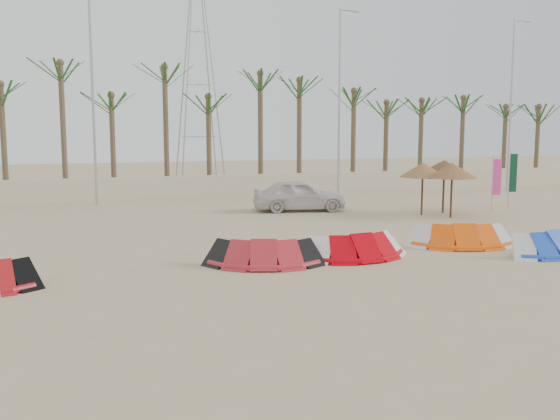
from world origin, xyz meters
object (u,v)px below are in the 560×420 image
object	(u,v)px
kite_orange	(456,233)
car	(300,195)
parasol_mid	(452,170)
parasol_left	(423,170)
kite_red_mid	(261,250)
kite_red_right	(353,244)
kite_blue	(542,241)
parasol_right	(444,167)

from	to	relation	value
kite_orange	car	bearing A→B (deg)	103.21
kite_orange	parasol_mid	size ratio (longest dim) A/B	1.53
parasol_left	parasol_mid	distance (m)	1.46
kite_red_mid	parasol_mid	xyz separation A→B (m)	(11.02, 6.80, 1.78)
kite_red_right	parasol_left	distance (m)	10.73
kite_orange	car	world-z (taller)	car
kite_red_mid	kite_blue	xyz separation A→B (m)	(9.36, -1.30, -0.00)
kite_orange	parasol_left	xyz separation A→B (m)	(2.70, 7.13, 1.74)
kite_red_right	kite_orange	distance (m)	4.43
kite_blue	parasol_right	world-z (taller)	parasol_right
kite_orange	kite_blue	world-z (taller)	same
kite_red_right	parasol_right	world-z (taller)	parasol_right
kite_orange	parasol_left	world-z (taller)	parasol_left
parasol_left	kite_orange	bearing A→B (deg)	-110.72
kite_red_mid	parasol_right	bearing A→B (deg)	35.76
kite_red_right	kite_orange	world-z (taller)	same
kite_orange	kite_blue	distance (m)	2.87
kite_red_mid	parasol_mid	distance (m)	13.07
kite_blue	parasol_right	distance (m)	10.01
parasol_right	car	xyz separation A→B (m)	(-6.46, 2.83, -1.44)
kite_red_mid	car	world-z (taller)	car
parasol_left	car	size ratio (longest dim) A/B	0.54
kite_red_right	car	distance (m)	11.21
car	kite_orange	bearing A→B (deg)	-157.05
kite_red_right	parasol_left	world-z (taller)	parasol_left
kite_red_mid	kite_blue	bearing A→B (deg)	-7.89
kite_red_mid	car	xyz separation A→B (m)	(5.08, 11.13, 0.37)
kite_blue	car	bearing A→B (deg)	109.02
kite_red_mid	kite_orange	distance (m)	7.54
kite_blue	car	xyz separation A→B (m)	(-4.29, 12.43, 0.37)
parasol_mid	parasol_right	distance (m)	1.59
parasol_mid	car	distance (m)	7.49
kite_red_right	kite_blue	xyz separation A→B (m)	(6.24, -1.40, -0.00)
parasol_left	parasol_right	world-z (taller)	parasol_right
kite_blue	car	distance (m)	13.15
kite_red_mid	kite_red_right	xyz separation A→B (m)	(3.13, 0.11, 0.00)
kite_blue	parasol_mid	size ratio (longest dim) A/B	1.32
kite_red_right	kite_blue	bearing A→B (deg)	-12.67
parasol_right	parasol_mid	bearing A→B (deg)	-108.96
kite_red_mid	kite_orange	xyz separation A→B (m)	(7.49, 0.87, 0.00)
kite_blue	kite_red_right	bearing A→B (deg)	167.33
kite_blue	parasol_left	world-z (taller)	parasol_left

